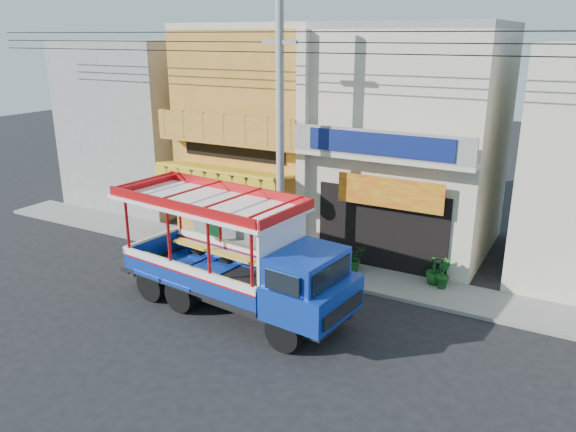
# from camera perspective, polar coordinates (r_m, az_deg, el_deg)

# --- Properties ---
(ground) EXTENTS (90.00, 90.00, 0.00)m
(ground) POSITION_cam_1_polar(r_m,az_deg,el_deg) (16.62, -3.47, -10.14)
(ground) COLOR black
(ground) RESTS_ON ground
(sidewalk) EXTENTS (30.00, 2.00, 0.12)m
(sidewalk) POSITION_cam_1_polar(r_m,az_deg,el_deg) (19.74, 2.80, -5.22)
(sidewalk) COLOR slate
(sidewalk) RESTS_ON ground
(shophouse_left) EXTENTS (6.00, 7.50, 8.24)m
(shophouse_left) POSITION_cam_1_polar(r_m,az_deg,el_deg) (23.84, -1.46, 8.98)
(shophouse_left) COLOR #AA7925
(shophouse_left) RESTS_ON ground
(shophouse_right) EXTENTS (6.00, 6.75, 8.24)m
(shophouse_right) POSITION_cam_1_polar(r_m,az_deg,el_deg) (21.46, 12.60, 7.55)
(shophouse_right) COLOR beige
(shophouse_right) RESTS_ON ground
(party_pilaster) EXTENTS (0.35, 0.30, 8.00)m
(party_pilaster) POSITION_cam_1_polar(r_m,az_deg,el_deg) (19.74, 1.46, 6.78)
(party_pilaster) COLOR beige
(party_pilaster) RESTS_ON ground
(filler_building_left) EXTENTS (6.00, 6.00, 7.60)m
(filler_building_left) POSITION_cam_1_polar(r_m,az_deg,el_deg) (28.09, -13.97, 9.19)
(filler_building_left) COLOR gray
(filler_building_left) RESTS_ON ground
(utility_pole) EXTENTS (28.00, 0.26, 9.00)m
(utility_pole) POSITION_cam_1_polar(r_m,az_deg,el_deg) (18.15, -0.40, 9.11)
(utility_pole) COLOR gray
(utility_pole) RESTS_ON ground
(songthaew_truck) EXTENTS (7.73, 3.23, 3.50)m
(songthaew_truck) POSITION_cam_1_polar(r_m,az_deg,el_deg) (16.02, -4.15, -4.60)
(songthaew_truck) COLOR black
(songthaew_truck) RESTS_ON ground
(green_sign) EXTENTS (0.56, 0.42, 0.89)m
(green_sign) POSITION_cam_1_polar(r_m,az_deg,el_deg) (22.04, -7.47, -1.64)
(green_sign) COLOR black
(green_sign) RESTS_ON sidewalk
(potted_plant_a) EXTENTS (1.14, 1.17, 0.99)m
(potted_plant_a) POSITION_cam_1_polar(r_m,az_deg,el_deg) (19.21, 6.59, -4.21)
(potted_plant_a) COLOR #154C19
(potted_plant_a) RESTS_ON sidewalk
(potted_plant_b) EXTENTS (0.59, 0.65, 0.95)m
(potted_plant_b) POSITION_cam_1_polar(r_m,az_deg,el_deg) (18.56, 15.42, -5.65)
(potted_plant_b) COLOR #154C19
(potted_plant_b) RESTS_ON sidewalk
(potted_plant_c) EXTENTS (0.73, 0.73, 0.98)m
(potted_plant_c) POSITION_cam_1_polar(r_m,az_deg,el_deg) (18.75, 14.68, -5.28)
(potted_plant_c) COLOR #154C19
(potted_plant_c) RESTS_ON sidewalk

